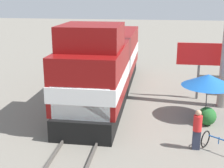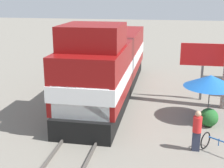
# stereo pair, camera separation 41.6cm
# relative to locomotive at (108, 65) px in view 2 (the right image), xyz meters

# --- Properties ---
(ground_plane) EXTENTS (120.00, 120.00, 0.00)m
(ground_plane) POSITION_rel_locomotive_xyz_m (0.00, -3.31, -1.92)
(ground_plane) COLOR slate
(rail_near) EXTENTS (0.08, 37.28, 0.15)m
(rail_near) POSITION_rel_locomotive_xyz_m (-0.72, -3.31, -1.85)
(rail_near) COLOR #4C4742
(rail_near) RESTS_ON ground_plane
(rail_far) EXTENTS (0.08, 37.28, 0.15)m
(rail_far) POSITION_rel_locomotive_xyz_m (0.72, -3.31, -1.85)
(rail_far) COLOR #4C4742
(rail_far) RESTS_ON ground_plane
(locomotive) EXTENTS (2.94, 13.41, 4.64)m
(locomotive) POSITION_rel_locomotive_xyz_m (0.00, 0.00, 0.00)
(locomotive) COLOR black
(locomotive) RESTS_ON ground_plane
(vendor_umbrella) EXTENTS (2.54, 2.54, 2.23)m
(vendor_umbrella) POSITION_rel_locomotive_xyz_m (5.49, -2.50, 0.02)
(vendor_umbrella) COLOR #4C4C4C
(vendor_umbrella) RESTS_ON ground_plane
(billboard_sign) EXTENTS (2.56, 0.12, 3.29)m
(billboard_sign) POSITION_rel_locomotive_xyz_m (5.39, 0.43, 0.57)
(billboard_sign) COLOR #595959
(billboard_sign) RESTS_ON ground_plane
(shrub_cluster) EXTENTS (0.86, 0.86, 0.86)m
(shrub_cluster) POSITION_rel_locomotive_xyz_m (5.43, -3.39, -1.49)
(shrub_cluster) COLOR #236028
(shrub_cluster) RESTS_ON ground_plane
(person_bystander) EXTENTS (0.34, 0.34, 1.66)m
(person_bystander) POSITION_rel_locomotive_xyz_m (4.67, -5.93, -1.03)
(person_bystander) COLOR #2D3347
(person_bystander) RESTS_ON ground_plane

